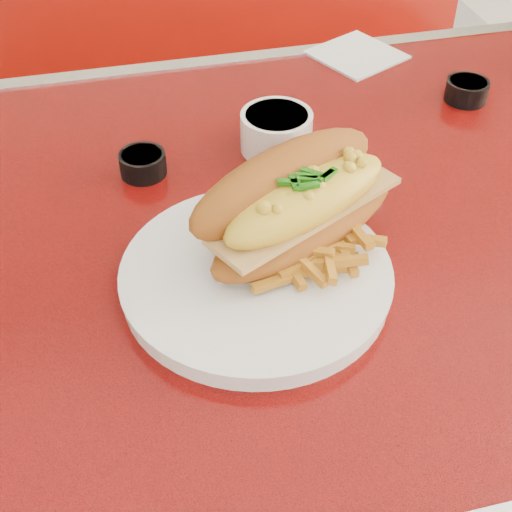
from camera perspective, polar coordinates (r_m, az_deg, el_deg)
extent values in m
cube|color=red|center=(0.87, 10.03, 3.20)|extent=(1.20, 0.80, 0.04)
cube|color=silver|center=(1.19, 2.82, 15.09)|extent=(1.22, 0.03, 0.04)
cylinder|color=silver|center=(1.15, 7.77, -11.70)|extent=(0.09, 0.09, 0.72)
cube|color=maroon|center=(1.78, -1.10, 5.42)|extent=(1.20, 0.50, 0.45)
cylinder|color=white|center=(0.74, 0.00, -1.77)|extent=(0.28, 0.28, 0.02)
cylinder|color=white|center=(0.73, 0.00, -1.17)|extent=(0.28, 0.28, 0.00)
ellipsoid|color=#9F5519|center=(0.75, 3.98, 2.52)|extent=(0.26, 0.18, 0.05)
cube|color=tan|center=(0.74, 4.05, 3.73)|extent=(0.23, 0.16, 0.01)
ellipsoid|color=yellow|center=(0.73, 4.10, 4.56)|extent=(0.22, 0.16, 0.05)
ellipsoid|color=#9F5519|center=(0.75, 2.32, 5.97)|extent=(0.26, 0.19, 0.10)
cube|color=#BBBBC0|center=(0.76, 3.97, 1.14)|extent=(0.05, 0.13, 0.00)
cube|color=#BBBBC0|center=(0.81, 0.69, 4.24)|extent=(0.03, 0.04, 0.00)
cylinder|color=white|center=(0.93, 1.64, 9.91)|extent=(0.11, 0.11, 0.05)
cylinder|color=black|center=(0.92, 1.67, 11.10)|extent=(0.10, 0.10, 0.01)
cylinder|color=black|center=(0.90, -9.05, 7.30)|extent=(0.07, 0.07, 0.03)
cylinder|color=#F38858|center=(0.89, -9.12, 7.91)|extent=(0.06, 0.06, 0.01)
cylinder|color=black|center=(1.08, 16.50, 12.58)|extent=(0.06, 0.06, 0.03)
cylinder|color=#F38858|center=(1.08, 16.63, 13.13)|extent=(0.05, 0.05, 0.01)
cube|color=white|center=(1.18, 8.06, 15.66)|extent=(0.16, 0.16, 0.00)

